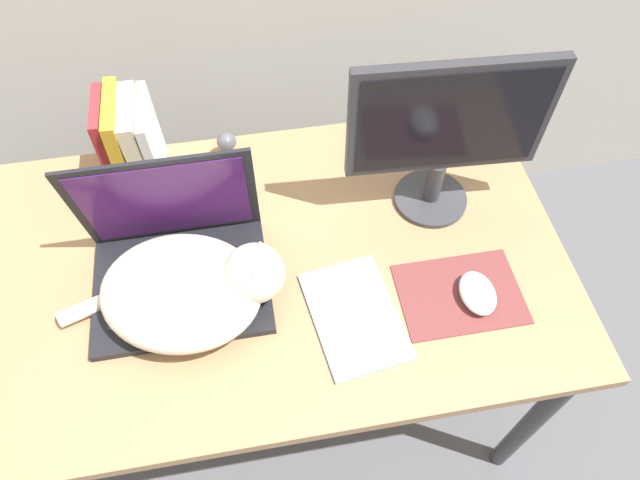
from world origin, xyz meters
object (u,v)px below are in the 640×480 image
object	(u,v)px
computer_mouse	(479,293)
webcam	(228,143)
external_monitor	(449,132)
cat	(192,289)
notepad	(356,315)
laptop	(179,260)
book_row	(132,142)

from	to	relation	value
computer_mouse	webcam	world-z (taller)	webcam
external_monitor	computer_mouse	distance (m)	0.32
cat	webcam	size ratio (longest dim) A/B	6.32
computer_mouse	cat	bearing A→B (deg)	171.93
notepad	laptop	bearing A→B (deg)	154.66
external_monitor	notepad	bearing A→B (deg)	-131.37
laptop	webcam	size ratio (longest dim) A/B	4.93
cat	external_monitor	distance (m)	0.58
external_monitor	webcam	xyz separation A→B (m)	(-0.43, 0.21, -0.17)
notepad	webcam	bearing A→B (deg)	113.90
cat	external_monitor	world-z (taller)	external_monitor
computer_mouse	book_row	distance (m)	0.80
cat	webcam	xyz separation A→B (m)	(0.10, 0.39, -0.02)
cat	webcam	bearing A→B (deg)	76.38
laptop	computer_mouse	distance (m)	0.60
laptop	cat	world-z (taller)	laptop
computer_mouse	book_row	bearing A→B (deg)	145.77
laptop	external_monitor	xyz separation A→B (m)	(0.55, 0.10, 0.16)
cat	book_row	distance (m)	0.39
cat	computer_mouse	bearing A→B (deg)	-8.07
laptop	cat	xyz separation A→B (m)	(0.03, -0.08, 0.01)
laptop	webcam	bearing A→B (deg)	69.07
computer_mouse	book_row	xyz separation A→B (m)	(-0.66, 0.45, 0.09)
book_row	external_monitor	bearing A→B (deg)	-16.54
external_monitor	notepad	size ratio (longest dim) A/B	1.52
external_monitor	book_row	size ratio (longest dim) A/B	1.80
cat	computer_mouse	distance (m)	0.56
laptop	book_row	bearing A→B (deg)	105.94
laptop	computer_mouse	size ratio (longest dim) A/B	3.48
external_monitor	notepad	distance (m)	0.40
computer_mouse	webcam	xyz separation A→B (m)	(-0.45, 0.47, 0.02)
book_row	computer_mouse	bearing A→B (deg)	-34.23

